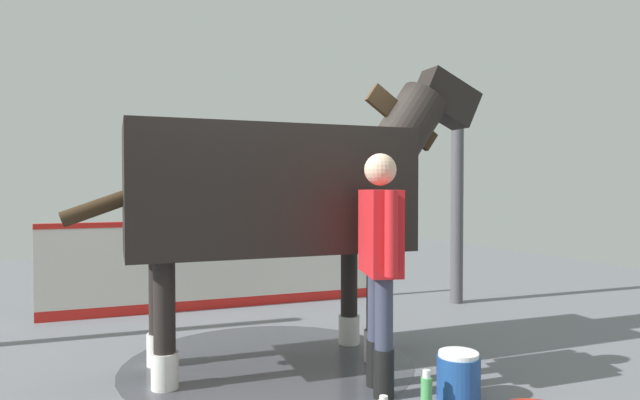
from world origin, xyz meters
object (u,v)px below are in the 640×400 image
bottle_spray (426,392)px  wash_bucket (458,377)px  handler (380,253)px  horse (281,190)px

bottle_spray → wash_bucket: bearing=97.6°
handler → wash_bucket: size_ratio=5.08×
horse → bottle_spray: 1.98m
horse → wash_bucket: 2.02m
wash_bucket → handler: bearing=-133.4°
horse → handler: (0.94, 0.40, -0.46)m
horse → bottle_spray: bearing=-65.0°
handler → bottle_spray: (0.42, 0.10, -0.89)m
handler → wash_bucket: (0.38, 0.41, -0.84)m
handler → wash_bucket: 1.01m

